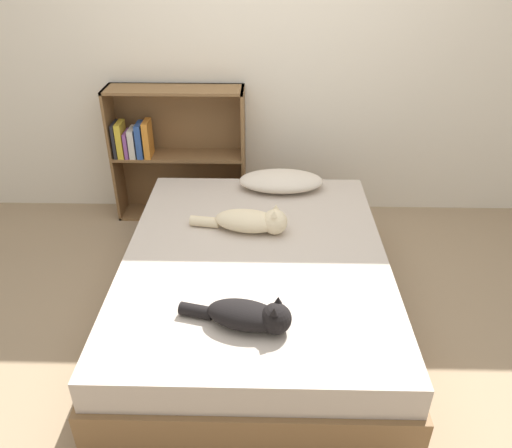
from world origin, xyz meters
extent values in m
plane|color=#997F60|center=(0.00, 0.00, 0.00)|extent=(8.00, 8.00, 0.00)
cube|color=silver|center=(0.00, 1.37, 1.25)|extent=(8.00, 0.06, 2.50)
cube|color=brown|center=(0.00, 0.00, 0.14)|extent=(1.47, 1.90, 0.28)
cube|color=#C1B2A3|center=(0.00, 0.00, 0.36)|extent=(1.42, 1.84, 0.17)
ellipsoid|color=beige|center=(0.15, 0.77, 0.50)|extent=(0.56, 0.30, 0.12)
ellipsoid|color=beige|center=(-0.05, 0.24, 0.51)|extent=(0.40, 0.23, 0.13)
sphere|color=beige|center=(0.11, 0.21, 0.52)|extent=(0.15, 0.15, 0.15)
cone|color=beige|center=(0.11, 0.25, 0.59)|extent=(0.04, 0.04, 0.03)
cone|color=beige|center=(0.10, 0.17, 0.59)|extent=(0.04, 0.04, 0.03)
cylinder|color=beige|center=(-0.31, 0.28, 0.48)|extent=(0.18, 0.09, 0.06)
ellipsoid|color=black|center=(-0.04, -0.57, 0.50)|extent=(0.37, 0.24, 0.12)
sphere|color=black|center=(0.10, -0.60, 0.51)|extent=(0.14, 0.14, 0.14)
cone|color=black|center=(0.11, -0.56, 0.59)|extent=(0.04, 0.04, 0.03)
cone|color=black|center=(0.09, -0.64, 0.59)|extent=(0.04, 0.04, 0.03)
cylinder|color=black|center=(-0.26, -0.51, 0.48)|extent=(0.16, 0.09, 0.06)
cube|color=brown|center=(-1.08, 1.20, 0.50)|extent=(0.02, 0.26, 1.00)
cube|color=brown|center=(-0.12, 1.20, 0.50)|extent=(0.02, 0.26, 1.00)
cube|color=brown|center=(-0.60, 1.20, 0.01)|extent=(0.98, 0.26, 0.02)
cube|color=brown|center=(-0.60, 1.20, 0.99)|extent=(0.98, 0.26, 0.02)
cube|color=brown|center=(-0.60, 1.20, 0.50)|extent=(0.94, 0.26, 0.02)
cube|color=brown|center=(-0.60, 1.32, 0.50)|extent=(0.98, 0.02, 1.00)
cube|color=#232328|center=(-1.04, 1.16, 0.64)|extent=(0.02, 0.16, 0.25)
cube|color=gold|center=(-1.00, 1.16, 0.64)|extent=(0.04, 0.16, 0.25)
cube|color=#8C4C99|center=(-0.96, 1.16, 0.61)|extent=(0.03, 0.16, 0.19)
cube|color=beige|center=(-0.92, 1.16, 0.62)|extent=(0.04, 0.16, 0.21)
cube|color=#2D519E|center=(-0.86, 1.16, 0.64)|extent=(0.04, 0.16, 0.25)
cube|color=orange|center=(-0.81, 1.16, 0.65)|extent=(0.04, 0.16, 0.27)
camera|label=1|loc=(0.05, -2.24, 1.99)|focal=35.00mm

